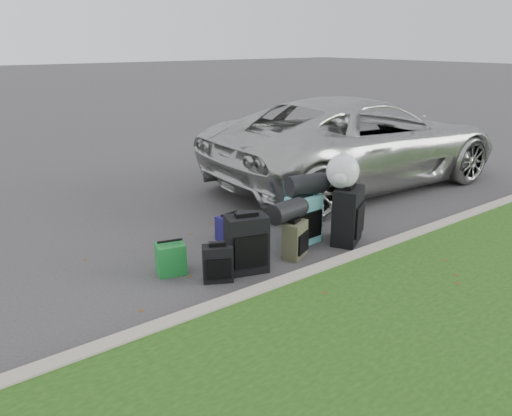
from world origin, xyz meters
TOP-DOWN VIEW (x-y plane):
  - ground at (0.00, 0.00)m, footprint 120.00×120.00m
  - curb at (0.00, -1.00)m, footprint 120.00×0.18m
  - suv at (3.37, 1.58)m, footprint 6.13×3.08m
  - suitcase_small_black at (-1.06, -0.34)m, footprint 0.39×0.33m
  - suitcase_large_black_left at (-0.64, -0.33)m, footprint 0.55×0.43m
  - suitcase_olive at (0.09, -0.37)m, footprint 0.40×0.34m
  - suitcase_teal at (0.50, -0.07)m, footprint 0.48×0.30m
  - suitcase_large_black_right at (0.99, -0.42)m, footprint 0.60×0.52m
  - tote_green at (-1.39, 0.17)m, footprint 0.39×0.34m
  - tote_navy at (-0.24, 0.63)m, footprint 0.35×0.29m
  - duffel_left at (0.04, -0.27)m, footprint 0.52×0.33m
  - duffel_right at (0.56, -0.03)m, footprint 0.55×0.37m
  - trash_bag at (0.92, -0.35)m, footprint 0.45×0.45m

SIDE VIEW (x-z plane):
  - ground at x=0.00m, z-range 0.00..0.00m
  - curb at x=0.00m, z-range 0.00..0.15m
  - tote_navy at x=-0.24m, z-range 0.00..0.34m
  - tote_green at x=-1.39m, z-range 0.00..0.37m
  - suitcase_small_black at x=-1.06m, z-range 0.00..0.43m
  - suitcase_olive at x=0.09m, z-range 0.00..0.48m
  - suitcase_teal at x=0.50m, z-range 0.00..0.66m
  - suitcase_large_black_left at x=-0.64m, z-range 0.00..0.70m
  - suitcase_large_black_right at x=0.99m, z-range 0.00..0.78m
  - duffel_left at x=0.04m, z-range 0.48..0.74m
  - duffel_right at x=0.56m, z-range 0.66..0.95m
  - suv at x=3.37m, z-range 0.00..1.66m
  - trash_bag at x=0.92m, z-range 0.78..1.23m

